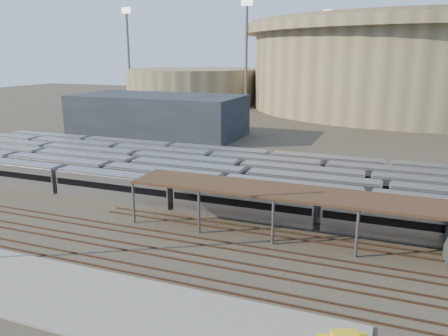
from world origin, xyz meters
name	(u,v)px	position (x,y,z in m)	size (l,w,h in m)	color
ground	(190,236)	(0.00, 0.00, 0.00)	(420.00, 420.00, 0.00)	#383026
apron	(60,293)	(-5.00, -15.00, 0.10)	(50.00, 9.00, 0.20)	gray
subway_trains	(229,177)	(-2.25, 18.50, 1.80)	(121.15, 23.90, 3.60)	#B0AFB4
inspection_shed	(406,207)	(22.00, 4.00, 4.98)	(60.30, 6.00, 5.30)	#59585D
empty_tracks	(169,254)	(0.00, -5.00, 0.09)	(170.00, 9.62, 0.18)	#4C3323
stadium	(412,64)	(25.00, 140.00, 16.47)	(124.00, 124.00, 32.50)	gray
secondary_arena	(194,86)	(-60.00, 130.00, 7.00)	(56.00, 56.00, 14.00)	gray
service_building	(158,115)	(-35.00, 55.00, 5.00)	(42.00, 20.00, 10.00)	#1E232D
floodlight_0	(246,52)	(-30.00, 110.00, 20.65)	(4.00, 1.00, 38.40)	#59585D
floodlight_1	(128,52)	(-85.00, 120.00, 20.65)	(4.00, 1.00, 38.40)	#59585D
floodlight_3	(325,53)	(-10.00, 160.00, 20.65)	(4.00, 1.00, 38.40)	#59585D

